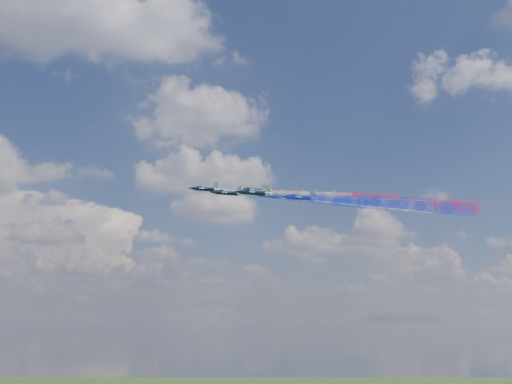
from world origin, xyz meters
name	(u,v)px	position (x,y,z in m)	size (l,w,h in m)	color
jet_lead	(205,189)	(-2.21, -13.84, 136.14)	(9.02, 11.28, 3.01)	black
trail_lead	(283,194)	(18.69, -27.87, 132.66)	(3.76, 40.85, 3.76)	white
jet_inner_left	(228,193)	(2.20, -27.65, 132.26)	(9.02, 11.28, 3.01)	black
trail_inner_left	(312,199)	(23.09, -41.68, 128.78)	(3.76, 40.85, 3.76)	#1831CC
jet_inner_right	(254,190)	(13.94, -11.33, 137.08)	(9.02, 11.28, 3.01)	black
trail_inner_right	(331,196)	(34.83, -25.37, 133.60)	(3.76, 40.85, 3.76)	red
jet_outer_left	(254,193)	(6.92, -41.21, 129.78)	(9.02, 11.28, 3.01)	black
trail_outer_left	(348,199)	(27.81, -55.25, 126.30)	(3.76, 40.85, 3.76)	#1831CC
jet_center_third	(272,196)	(15.95, -26.02, 132.52)	(9.02, 11.28, 3.01)	black
trail_center_third	(357,201)	(36.84, -40.05, 129.04)	(3.76, 40.85, 3.76)	white
jet_outer_right	(291,196)	(27.33, -8.05, 136.59)	(9.02, 11.28, 3.01)	black
trail_outer_right	(368,201)	(48.22, -22.09, 133.11)	(3.76, 40.85, 3.76)	red
jet_rear_left	(300,198)	(20.31, -39.11, 129.52)	(9.02, 11.28, 3.01)	black
trail_rear_left	(393,204)	(41.20, -53.14, 126.03)	(3.76, 40.85, 3.76)	#1831CC
jet_rear_right	(320,197)	(31.47, -24.83, 133.17)	(9.02, 11.28, 3.01)	black
trail_rear_right	(406,202)	(52.36, -38.87, 129.69)	(3.76, 40.85, 3.76)	red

